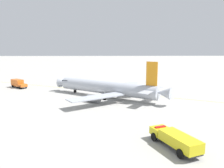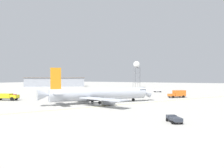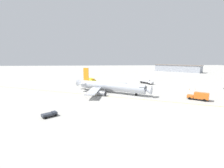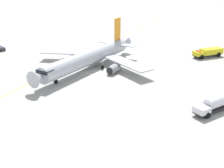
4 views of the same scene
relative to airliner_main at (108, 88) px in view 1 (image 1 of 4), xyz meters
name	(u,v)px [view 1 (image 1 of 4)]	position (x,y,z in m)	size (l,w,h in m)	color
ground_plane	(101,98)	(0.28, -2.09, -2.85)	(600.00, 600.00, 0.00)	#ADAAA3
airliner_main	(108,88)	(0.00, 0.00, 0.00)	(30.52, 35.07, 11.54)	#B2B7C1
baggage_truck_truck	(152,80)	(-30.21, 19.73, -2.14)	(3.88, 4.29, 1.22)	#232326
catering_truck_truck	(18,83)	(-17.48, -33.90, -1.19)	(6.85, 7.41, 3.10)	#232326
fire_tender_truck	(175,139)	(35.52, 10.03, -1.32)	(10.02, 6.23, 2.50)	#232326
taxiway_centreline	(122,93)	(-5.93, 4.88, -2.85)	(81.81, 166.09, 0.01)	yellow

